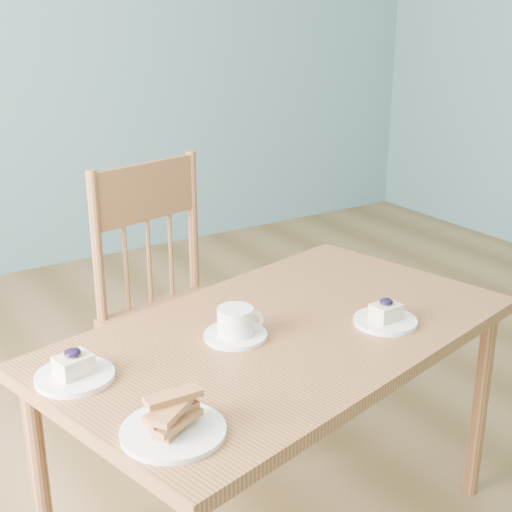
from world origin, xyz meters
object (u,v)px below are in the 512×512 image
at_px(dining_table, 282,352).
at_px(cheesecake_plate_far, 74,372).
at_px(cheesecake_plate_near, 385,317).
at_px(coffee_cup, 236,325).
at_px(dining_chair, 178,308).
at_px(biscotti_plate, 173,422).

relative_size(dining_table, cheesecake_plate_far, 7.66).
bearing_deg(dining_table, cheesecake_plate_near, -38.80).
height_order(cheesecake_plate_near, coffee_cup, coffee_cup).
distance_m(cheesecake_plate_far, coffee_cup, 0.42).
xyz_separation_m(dining_chair, coffee_cup, (-0.12, -0.58, 0.20)).
relative_size(dining_chair, cheesecake_plate_far, 5.49).
bearing_deg(coffee_cup, biscotti_plate, -112.83).
bearing_deg(biscotti_plate, cheesecake_plate_near, 12.62).
bearing_deg(biscotti_plate, dining_table, 31.26).
relative_size(cheesecake_plate_near, cheesecake_plate_far, 0.94).
bearing_deg(dining_table, biscotti_plate, -162.08).
bearing_deg(coffee_cup, dining_chair, 102.82).
relative_size(dining_table, dining_chair, 1.39).
distance_m(cheesecake_plate_far, biscotti_plate, 0.33).
bearing_deg(dining_chair, cheesecake_plate_near, -84.05).
height_order(dining_chair, biscotti_plate, dining_chair).
xyz_separation_m(dining_table, biscotti_plate, (-0.45, -0.27, 0.09)).
distance_m(dining_table, dining_chair, 0.61).
bearing_deg(coffee_cup, cheesecake_plate_near, 4.11).
relative_size(dining_table, cheesecake_plate_near, 8.15).
bearing_deg(dining_table, coffee_cup, 156.52).
bearing_deg(dining_chair, biscotti_plate, -130.65).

